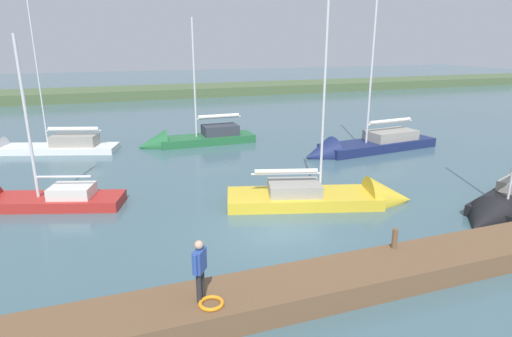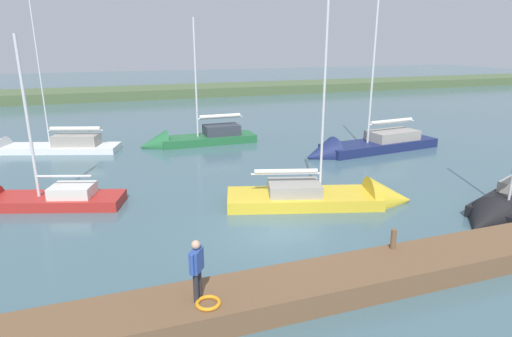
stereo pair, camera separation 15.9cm
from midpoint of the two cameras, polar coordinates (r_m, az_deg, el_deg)
ground_plane at (r=16.80m, az=2.11°, el=-8.65°), size 200.00×200.00×0.00m
far_shoreline at (r=60.36m, az=-14.36°, el=9.28°), size 180.00×8.00×2.40m
dock_pier at (r=13.15m, az=9.51°, el=-14.87°), size 27.04×1.91×0.71m
mooring_post_far at (r=14.68m, az=17.74°, el=-8.91°), size 0.18×0.18×0.67m
life_ring_buoy at (r=11.48m, az=-6.41°, el=-17.45°), size 0.66×0.66×0.10m
sailboat_inner_slip at (r=31.25m, az=-8.96°, el=3.63°), size 8.38×2.31×9.70m
sailboat_behind_pier at (r=32.44m, az=-27.23°, el=2.23°), size 9.56×4.86×11.63m
sailboat_far_left at (r=21.90m, az=-28.27°, el=-4.06°), size 7.49×3.95×8.30m
sailboat_near_dock at (r=20.02m, az=10.61°, el=-4.07°), size 8.78×4.57×10.03m
sailboat_far_right at (r=29.70m, az=13.80°, el=2.68°), size 10.33×3.43×11.94m
sailboat_outer_mooring at (r=21.57m, az=29.91°, el=-4.55°), size 7.22×4.40×8.44m
person_on_dock at (r=11.22m, az=-7.94°, el=-12.82°), size 0.44×0.55×1.70m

